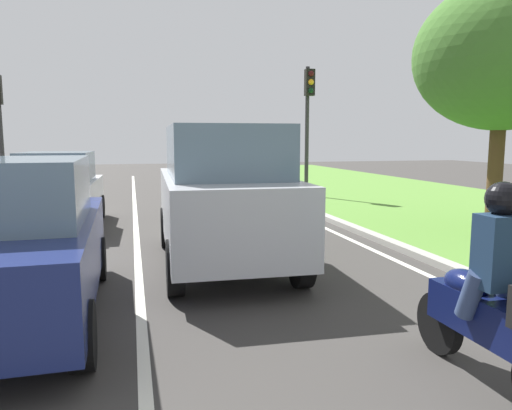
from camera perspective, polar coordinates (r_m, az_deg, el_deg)
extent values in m
plane|color=#383533|center=(12.38, -10.65, -2.05)|extent=(60.00, 60.00, 0.00)
cube|color=silver|center=(12.35, -13.89, -2.15)|extent=(0.12, 32.00, 0.01)
cube|color=silver|center=(13.10, 5.27, -1.40)|extent=(0.12, 32.00, 0.01)
cube|color=#548433|center=(15.43, 22.69, -0.49)|extent=(9.00, 48.00, 0.06)
cube|color=#9E9B93|center=(13.26, 7.31, -1.07)|extent=(0.24, 48.00, 0.12)
cube|color=#B7BABF|center=(8.07, -3.89, -0.43)|extent=(2.06, 4.56, 1.10)
cube|color=slate|center=(7.84, -3.79, 6.30)|extent=(1.79, 2.76, 0.80)
cylinder|color=black|center=(9.59, -10.39, -2.57)|extent=(0.25, 0.77, 0.76)
cylinder|color=black|center=(9.80, -0.11, -2.22)|extent=(0.25, 0.77, 0.76)
cylinder|color=black|center=(6.60, -9.46, -7.24)|extent=(0.25, 0.77, 0.76)
cylinder|color=black|center=(6.90, 5.29, -6.51)|extent=(0.25, 0.77, 0.76)
cube|color=navy|center=(6.17, -26.37, -5.56)|extent=(1.83, 4.33, 0.84)
cube|color=slate|center=(5.96, -26.99, 1.47)|extent=(1.60, 2.13, 0.70)
cylinder|color=black|center=(7.58, -18.02, -6.03)|extent=(0.23, 0.64, 0.64)
cylinder|color=black|center=(4.79, -19.65, -14.19)|extent=(0.23, 0.64, 0.64)
cube|color=silver|center=(12.35, -21.88, 0.78)|extent=(1.75, 3.75, 0.80)
cube|color=slate|center=(12.04, -22.24, 4.14)|extent=(1.53, 1.94, 0.68)
cylinder|color=black|center=(13.76, -24.07, -0.35)|extent=(0.24, 0.61, 0.60)
cylinder|color=black|center=(13.54, -17.80, -0.17)|extent=(0.24, 0.61, 0.60)
cylinder|color=black|center=(11.33, -26.55, -2.10)|extent=(0.24, 0.61, 0.60)
cylinder|color=black|center=(11.06, -18.94, -1.92)|extent=(0.24, 0.61, 0.60)
cube|color=#0C143F|center=(4.57, 25.97, -12.12)|extent=(0.29, 1.40, 0.36)
ellipsoid|color=#0C143F|center=(4.76, 23.37, -8.41)|extent=(0.28, 0.50, 0.24)
cylinder|color=black|center=(5.18, 20.63, -12.79)|extent=(0.10, 0.60, 0.60)
cube|color=#192D47|center=(4.38, 26.86, -4.88)|extent=(0.40, 0.26, 0.60)
sphere|color=black|center=(4.34, 26.93, 0.63)|extent=(0.28, 0.28, 0.28)
cylinder|color=navy|center=(4.45, 23.86, -9.55)|extent=(0.16, 0.30, 0.45)
cylinder|color=navy|center=(4.67, 27.17, -8.97)|extent=(0.16, 0.30, 0.45)
cylinder|color=#2D2D2D|center=(17.53, 5.97, 8.38)|extent=(0.14, 0.14, 4.57)
cube|color=black|center=(17.45, 6.29, 14.06)|extent=(0.32, 0.24, 0.90)
sphere|color=#3F0F0F|center=(17.36, 6.46, 15.02)|extent=(0.20, 0.20, 0.20)
sphere|color=#F2AD19|center=(17.33, 6.44, 14.10)|extent=(0.20, 0.20, 0.20)
sphere|color=black|center=(17.30, 6.43, 13.18)|extent=(0.20, 0.20, 0.20)
cylinder|color=#2D2D2D|center=(17.75, -27.68, 7.34)|extent=(0.14, 0.14, 4.45)
cylinder|color=#4C331E|center=(11.82, 26.14, 2.79)|extent=(0.32, 0.32, 2.43)
ellipsoid|color=#3D6B28|center=(11.92, 26.91, 15.33)|extent=(3.68, 3.68, 3.13)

